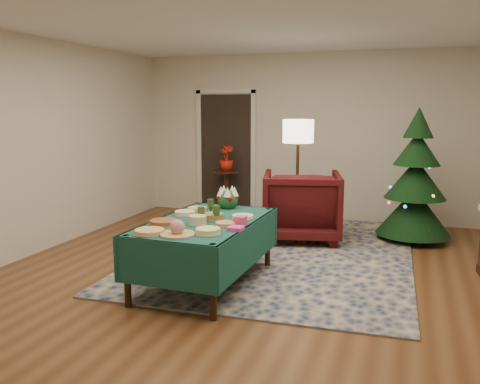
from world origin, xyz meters
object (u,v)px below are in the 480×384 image
(armchair, at_px, (302,202))
(buffet_table, at_px, (205,233))
(christmas_tree, at_px, (415,182))
(gift_box, at_px, (240,221))
(side_table, at_px, (227,194))
(potted_plant, at_px, (227,164))
(floor_lamp, at_px, (298,139))

(armchair, bearing_deg, buffet_table, 61.82)
(buffet_table, xyz_separation_m, christmas_tree, (2.05, 2.58, 0.27))
(gift_box, height_order, side_table, gift_box)
(armchair, height_order, potted_plant, armchair)
(buffet_table, height_order, potted_plant, potted_plant)
(gift_box, relative_size, floor_lamp, 0.07)
(floor_lamp, height_order, christmas_tree, christmas_tree)
(floor_lamp, height_order, side_table, floor_lamp)
(floor_lamp, bearing_deg, buffet_table, -106.47)
(christmas_tree, bearing_deg, buffet_table, -128.44)
(floor_lamp, bearing_deg, gift_box, -94.18)
(armchair, distance_m, christmas_tree, 1.58)
(armchair, distance_m, side_table, 1.94)
(buffet_table, distance_m, potted_plant, 3.44)
(buffet_table, bearing_deg, potted_plant, 106.49)
(floor_lamp, xyz_separation_m, christmas_tree, (1.49, 0.71, -0.60))
(gift_box, bearing_deg, floor_lamp, 85.82)
(buffet_table, relative_size, christmas_tree, 0.98)
(side_table, relative_size, christmas_tree, 0.42)
(armchair, height_order, side_table, armchair)
(floor_lamp, bearing_deg, side_table, 137.18)
(potted_plant, bearing_deg, christmas_tree, -13.14)
(potted_plant, bearing_deg, floor_lamp, -42.82)
(floor_lamp, xyz_separation_m, side_table, (-1.52, 1.41, -1.05))
(side_table, bearing_deg, floor_lamp, -42.82)
(side_table, bearing_deg, buffet_table, -73.51)
(floor_lamp, relative_size, potted_plant, 3.89)
(side_table, height_order, christmas_tree, christmas_tree)
(armchair, bearing_deg, potted_plant, -50.35)
(floor_lamp, height_order, potted_plant, floor_lamp)
(buffet_table, xyz_separation_m, floor_lamp, (0.55, 1.87, 0.87))
(armchair, bearing_deg, side_table, -50.35)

